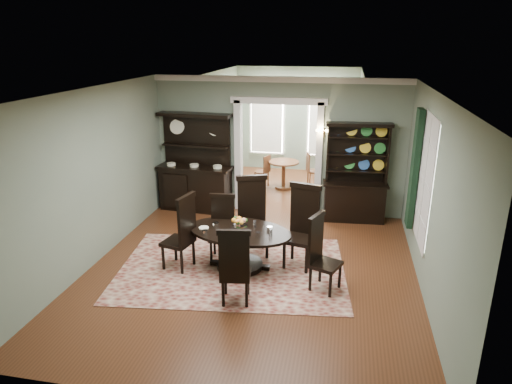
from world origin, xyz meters
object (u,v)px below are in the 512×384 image
dining_table (240,242)px  parlor_table (284,171)px  sideboard (196,177)px  welsh_dresser (355,186)px

dining_table → parlor_table: 4.50m
dining_table → parlor_table: bearing=97.9°
sideboard → parlor_table: (1.76, 1.88, -0.29)m
sideboard → parlor_table: size_ratio=2.79×
sideboard → parlor_table: sideboard is taller
parlor_table → welsh_dresser: bearing=-45.8°
dining_table → sideboard: size_ratio=0.88×
sideboard → welsh_dresser: 3.55m
dining_table → welsh_dresser: 3.28m
dining_table → sideboard: 3.10m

